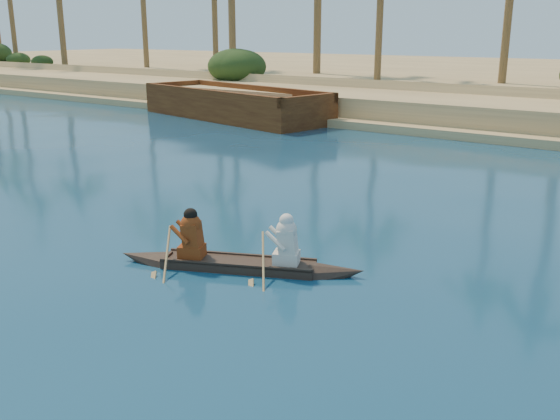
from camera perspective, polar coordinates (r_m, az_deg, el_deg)
The scene contains 4 objects.
sandy_embankment at distance 52.13m, azimuth 19.15°, elevation 11.00°, with size 150.00×51.00×1.50m.
shrub_cluster at distance 37.66m, azimuth 12.18°, elevation 10.92°, with size 100.00×6.00×2.40m, color #1A3412, non-canonical shape.
canoe at distance 11.83m, azimuth -3.82°, elevation -4.24°, with size 4.60×2.53×1.31m.
barge_mid at distance 32.60m, azimuth -4.19°, elevation 9.50°, with size 11.51×5.77×1.83m.
Camera 1 is at (15.10, -2.86, 4.35)m, focal length 40.00 mm.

